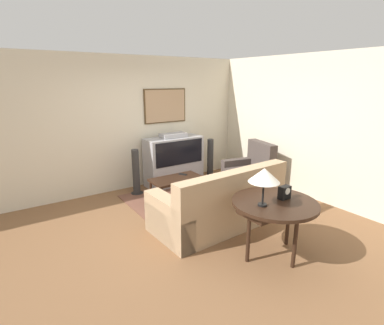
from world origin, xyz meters
TOP-DOWN VIEW (x-y plane):
  - ground_plane at (0.00, 0.00)m, footprint 12.00×12.00m
  - wall_back at (0.01, 2.13)m, footprint 12.00×0.10m
  - wall_right at (2.63, 0.00)m, footprint 0.06×12.00m
  - area_rug at (0.47, 0.93)m, footprint 1.93×1.64m
  - tv at (0.81, 1.76)m, footprint 1.24×0.51m
  - couch at (0.42, -0.30)m, footprint 2.09×1.06m
  - armchair at (1.98, 0.63)m, footprint 0.98×0.97m
  - coffee_table at (0.38, 0.93)m, footprint 0.97×0.52m
  - console_table at (0.46, -1.34)m, footprint 1.08×1.08m
  - table_lamp at (0.23, -1.34)m, footprint 0.37×0.37m
  - mantel_clock at (0.63, -1.34)m, footprint 0.16×0.10m
  - remote at (0.58, 1.03)m, footprint 0.12×0.16m
  - speaker_tower_left at (-0.12, 1.67)m, footprint 0.24×0.24m
  - speaker_tower_right at (1.74, 1.67)m, footprint 0.24×0.24m

SIDE VIEW (x-z plane):
  - ground_plane at x=0.00m, z-range 0.00..0.00m
  - area_rug at x=0.47m, z-range 0.00..0.01m
  - armchair at x=1.98m, z-range -0.18..0.80m
  - couch at x=0.42m, z-range -0.15..0.82m
  - coffee_table at x=0.38m, z-range 0.17..0.62m
  - speaker_tower_left at x=-0.12m, z-range -0.03..0.89m
  - speaker_tower_right at x=1.74m, z-range -0.03..0.89m
  - remote at x=0.58m, z-range 0.45..0.47m
  - tv at x=0.81m, z-range -0.03..1.10m
  - console_table at x=0.46m, z-range 0.31..1.06m
  - mantel_clock at x=0.63m, z-range 0.75..0.92m
  - table_lamp at x=0.23m, z-range 0.89..1.37m
  - wall_right at x=2.63m, z-range 0.00..2.70m
  - wall_back at x=0.01m, z-range 0.00..2.70m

